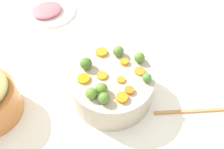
% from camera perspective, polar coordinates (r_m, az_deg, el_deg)
% --- Properties ---
extents(tabletop, '(2.40, 2.40, 0.02)m').
position_cam_1_polar(tabletop, '(0.88, 1.53, -5.37)').
color(tabletop, white).
rests_on(tabletop, ground).
extents(serving_bowl_carrots, '(0.27, 0.27, 0.11)m').
position_cam_1_polar(serving_bowl_carrots, '(0.83, -0.00, -2.81)').
color(serving_bowl_carrots, '#B8A996').
rests_on(serving_bowl_carrots, tabletop).
extents(carrot_slice_0, '(0.04, 0.04, 0.01)m').
position_cam_1_polar(carrot_slice_0, '(0.80, 6.37, 0.75)').
color(carrot_slice_0, orange).
rests_on(carrot_slice_0, serving_bowl_carrots).
extents(carrot_slice_1, '(0.05, 0.05, 0.01)m').
position_cam_1_polar(carrot_slice_1, '(0.73, 2.31, -5.34)').
color(carrot_slice_1, orange).
rests_on(carrot_slice_1, serving_bowl_carrots).
extents(carrot_slice_2, '(0.04, 0.04, 0.01)m').
position_cam_1_polar(carrot_slice_2, '(0.77, 2.06, -1.23)').
color(carrot_slice_2, orange).
rests_on(carrot_slice_2, serving_bowl_carrots).
extents(carrot_slice_3, '(0.04, 0.04, 0.01)m').
position_cam_1_polar(carrot_slice_3, '(0.82, 2.87, 2.89)').
color(carrot_slice_3, orange).
rests_on(carrot_slice_3, serving_bowl_carrots).
extents(carrot_slice_4, '(0.05, 0.05, 0.01)m').
position_cam_1_polar(carrot_slice_4, '(0.78, -6.50, -0.96)').
color(carrot_slice_4, orange).
rests_on(carrot_slice_4, serving_bowl_carrots).
extents(carrot_slice_5, '(0.04, 0.04, 0.01)m').
position_cam_1_polar(carrot_slice_5, '(0.75, 3.98, -3.65)').
color(carrot_slice_5, orange).
rests_on(carrot_slice_5, serving_bowl_carrots).
extents(carrot_slice_6, '(0.05, 0.05, 0.01)m').
position_cam_1_polar(carrot_slice_6, '(0.85, -2.44, 5.13)').
color(carrot_slice_6, orange).
rests_on(carrot_slice_6, serving_bowl_carrots).
extents(carrot_slice_7, '(0.04, 0.04, 0.01)m').
position_cam_1_polar(carrot_slice_7, '(0.78, -2.29, -0.24)').
color(carrot_slice_7, orange).
rests_on(carrot_slice_7, serving_bowl_carrots).
extents(brussels_sprout_0, '(0.04, 0.04, 0.04)m').
position_cam_1_polar(brussels_sprout_0, '(0.73, -2.39, -3.29)').
color(brussels_sprout_0, '#577B2A').
rests_on(brussels_sprout_0, serving_bowl_carrots).
extents(brussels_sprout_1, '(0.03, 0.03, 0.03)m').
position_cam_1_polar(brussels_sprout_1, '(0.72, -1.86, -5.46)').
color(brussels_sprout_1, '#52782C').
rests_on(brussels_sprout_1, serving_bowl_carrots).
extents(brussels_sprout_2, '(0.04, 0.04, 0.04)m').
position_cam_1_polar(brussels_sprout_2, '(0.83, 1.44, 5.41)').
color(brussels_sprout_2, '#5C7F39').
rests_on(brussels_sprout_2, serving_bowl_carrots).
extents(brussels_sprout_3, '(0.04, 0.04, 0.04)m').
position_cam_1_polar(brussels_sprout_3, '(0.82, 6.33, 3.93)').
color(brussels_sprout_3, '#558131').
rests_on(brussels_sprout_3, serving_bowl_carrots).
extents(brussels_sprout_4, '(0.04, 0.04, 0.04)m').
position_cam_1_polar(brussels_sprout_4, '(0.80, -5.97, 2.51)').
color(brussels_sprout_4, '#486F29').
rests_on(brussels_sprout_4, serving_bowl_carrots).
extents(brussels_sprout_5, '(0.03, 0.03, 0.03)m').
position_cam_1_polar(brussels_sprout_5, '(0.77, 8.03, -0.74)').
color(brussels_sprout_5, '#4A8236').
rests_on(brussels_sprout_5, serving_bowl_carrots).
extents(brussels_sprout_6, '(0.04, 0.04, 0.04)m').
position_cam_1_polar(brussels_sprout_6, '(0.73, -4.78, -4.30)').
color(brussels_sprout_6, olive).
rests_on(brussels_sprout_6, serving_bowl_carrots).
extents(wooden_spoon, '(0.20, 0.27, 0.01)m').
position_cam_1_polar(wooden_spoon, '(0.91, 23.81, -7.27)').
color(wooden_spoon, tan).
rests_on(wooden_spoon, tabletop).
extents(ham_plate, '(0.23, 0.23, 0.01)m').
position_cam_1_polar(ham_plate, '(1.23, -13.78, 13.86)').
color(ham_plate, white).
rests_on(ham_plate, tabletop).
extents(ham_slice_main, '(0.12, 0.14, 0.02)m').
position_cam_1_polar(ham_slice_main, '(1.21, -14.71, 14.12)').
color(ham_slice_main, '#CE6972').
rests_on(ham_slice_main, ham_plate).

